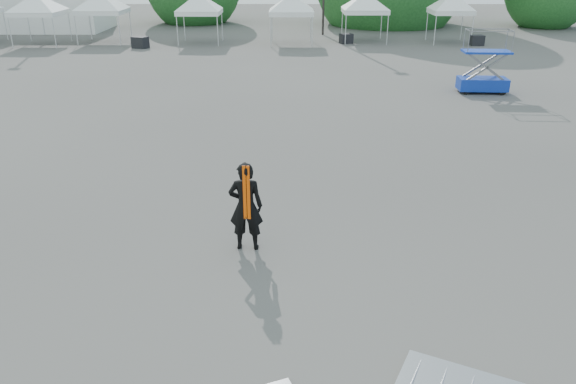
{
  "coord_description": "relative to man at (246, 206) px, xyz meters",
  "views": [
    {
      "loc": [
        0.45,
        -12.38,
        5.84
      ],
      "look_at": [
        0.42,
        -1.77,
        1.3
      ],
      "focal_mm": 35.0,
      "sensor_mm": 36.0,
      "label": 1
    }
  ],
  "objects": [
    {
      "name": "ground",
      "position": [
        0.46,
        1.78,
        -0.98
      ],
      "size": [
        120.0,
        120.0,
        0.0
      ],
      "primitive_type": "plane",
      "color": "#474442",
      "rests_on": "ground"
    },
    {
      "name": "crate_east",
      "position": [
        13.63,
        28.47,
        -0.64
      ],
      "size": [
        0.93,
        0.76,
        0.68
      ],
      "primitive_type": "cube",
      "rotation": [
        0.0,
        0.0,
        0.1
      ],
      "color": "black",
      "rests_on": "ground"
    },
    {
      "name": "crate_west",
      "position": [
        -8.96,
        27.29,
        -0.61
      ],
      "size": [
        1.16,
        1.05,
        0.74
      ],
      "primitive_type": "cube",
      "rotation": [
        0.0,
        0.0,
        -0.41
      ],
      "color": "black",
      "rests_on": "ground"
    },
    {
      "name": "man",
      "position": [
        0.0,
        0.0,
        0.0
      ],
      "size": [
        0.72,
        0.48,
        1.95
      ],
      "rotation": [
        0.0,
        0.0,
        3.12
      ],
      "color": "black",
      "rests_on": "ground"
    },
    {
      "name": "marquee",
      "position": [
        -21.54,
        36.78,
        0.99
      ],
      "size": [
        15.0,
        6.25,
        4.23
      ],
      "color": "white",
      "rests_on": "ground"
    },
    {
      "name": "crate_mid",
      "position": [
        4.84,
        29.37,
        -0.65
      ],
      "size": [
        0.99,
        0.86,
        0.65
      ],
      "primitive_type": "cube",
      "rotation": [
        0.0,
        0.0,
        0.29
      ],
      "color": "black",
      "rests_on": "ground"
    },
    {
      "name": "scissor_lift",
      "position": [
        9.58,
        14.51,
        0.41
      ],
      "size": [
        2.19,
        1.18,
        2.75
      ],
      "rotation": [
        0.0,
        0.0,
        -0.06
      ],
      "color": "#0B1696",
      "rests_on": "ground"
    }
  ]
}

